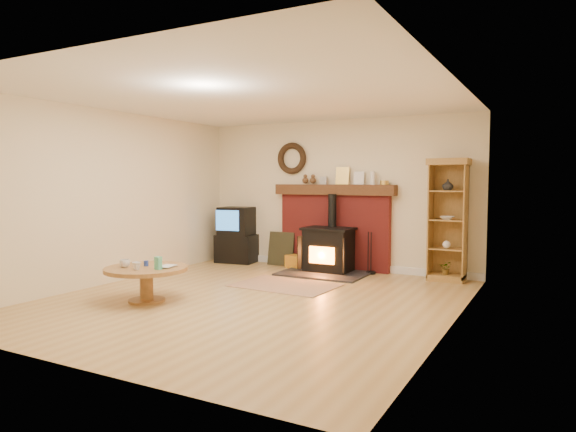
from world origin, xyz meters
The scene contains 11 objects.
ground centered at (0.00, 0.00, 0.00)m, with size 5.50×5.50×0.00m, color #AE8648.
room_shell centered at (-0.02, 0.09, 1.72)m, with size 5.02×5.52×2.61m.
chimney_breast centered at (0.00, 2.67, 0.80)m, with size 2.20×0.22×1.78m.
wood_stove centered at (0.06, 2.28, 0.37)m, with size 1.40×1.00×1.32m.
area_rug centered at (-0.07, 1.00, 0.01)m, with size 1.47×1.01×0.01m, color brown.
tv_unit centered at (-1.91, 2.47, 0.50)m, with size 0.77×0.58×1.05m.
curio_cabinet centered at (1.95, 2.55, 0.95)m, with size 0.61×0.44×1.89m.
firelog_box centered at (-0.61, 2.40, 0.11)m, with size 0.36×0.23×0.23m, color yellow.
leaning_painting centered at (-1.00, 2.55, 0.31)m, with size 0.51×0.03×0.61m, color black.
fire_tools centered at (0.73, 2.50, 0.11)m, with size 0.16×0.16×0.70m.
coffee_table centered at (-1.16, -0.72, 0.36)m, with size 1.05×1.05×0.61m.
Camera 1 is at (3.50, -5.57, 1.55)m, focal length 32.00 mm.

